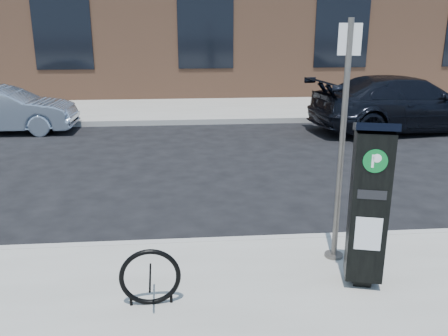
{
  "coord_description": "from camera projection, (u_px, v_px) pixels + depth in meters",
  "views": [
    {
      "loc": [
        -0.88,
        -5.61,
        2.84
      ],
      "look_at": [
        -0.35,
        0.5,
        0.96
      ],
      "focal_mm": 38.0,
      "sensor_mm": 36.0,
      "label": 1
    }
  ],
  "objects": [
    {
      "name": "ground",
      "position": [
        253.0,
        248.0,
        6.25
      ],
      "size": [
        120.0,
        120.0,
        0.0
      ],
      "primitive_type": "plane",
      "color": "black",
      "rests_on": "ground"
    },
    {
      "name": "sidewalk_far",
      "position": [
        204.0,
        93.0,
        19.56
      ],
      "size": [
        60.0,
        12.0,
        0.15
      ],
      "primitive_type": "cube",
      "color": "gray",
      "rests_on": "ground"
    },
    {
      "name": "curb_near",
      "position": [
        254.0,
        243.0,
        6.21
      ],
      "size": [
        60.0,
        0.12,
        0.16
      ],
      "primitive_type": "cube",
      "color": "#9E9B93",
      "rests_on": "ground"
    },
    {
      "name": "curb_far",
      "position": [
        213.0,
        122.0,
        13.87
      ],
      "size": [
        60.0,
        0.12,
        0.16
      ],
      "primitive_type": "cube",
      "color": "#9E9B93",
      "rests_on": "ground"
    },
    {
      "name": "parking_kiosk",
      "position": [
        369.0,
        204.0,
        4.85
      ],
      "size": [
        0.49,
        0.46,
        1.79
      ],
      "rotation": [
        0.0,
        0.0,
        -0.27
      ],
      "color": "black",
      "rests_on": "sidewalk_near"
    },
    {
      "name": "sign_pole",
      "position": [
        342.0,
        147.0,
        5.3
      ],
      "size": [
        0.24,
        0.22,
        2.74
      ],
      "rotation": [
        0.0,
        0.0,
        -0.26
      ],
      "color": "#5F5B54",
      "rests_on": "sidewalk_near"
    },
    {
      "name": "bike_rack",
      "position": [
        150.0,
        277.0,
        4.65
      ],
      "size": [
        0.61,
        0.08,
        0.61
      ],
      "rotation": [
        0.0,
        0.0,
        0.05
      ],
      "color": "black",
      "rests_on": "sidewalk_near"
    },
    {
      "name": "car_silver",
      "position": [
        3.0,
        110.0,
        12.64
      ],
      "size": [
        3.76,
        1.32,
        1.24
      ],
      "primitive_type": "imported",
      "rotation": [
        0.0,
        0.0,
        1.57
      ],
      "color": "#899AAF",
      "rests_on": "ground"
    },
    {
      "name": "car_dark",
      "position": [
        404.0,
        104.0,
        12.81
      ],
      "size": [
        5.39,
        2.77,
        1.5
      ],
      "primitive_type": "imported",
      "rotation": [
        0.0,
        0.0,
        1.71
      ],
      "color": "black",
      "rests_on": "ground"
    }
  ]
}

